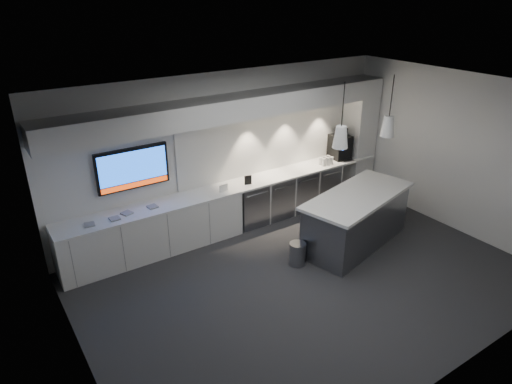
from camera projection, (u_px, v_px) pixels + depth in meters
floor at (308, 279)px, 7.44m from camera, size 7.00×7.00×0.00m
ceiling at (319, 96)px, 6.20m from camera, size 7.00×7.00×0.00m
wall_back at (228, 150)px, 8.72m from camera, size 7.00×0.00×7.00m
wall_front at (463, 277)px, 4.93m from camera, size 7.00×0.00×7.00m
wall_left at (71, 269)px, 5.05m from camera, size 0.00×7.00×7.00m
wall_right at (456, 153)px, 8.59m from camera, size 0.00×7.00×7.00m
back_counter at (238, 186)px, 8.73m from camera, size 6.80×0.65×0.04m
left_base_cabinets at (154, 231)px, 8.03m from camera, size 3.30×0.63×0.86m
fridge_unit_a at (249, 204)px, 9.04m from camera, size 0.60×0.61×0.85m
fridge_unit_b at (275, 196)px, 9.36m from camera, size 0.60×0.61×0.85m
fridge_unit_c at (299, 189)px, 9.68m from camera, size 0.60×0.61×0.85m
fridge_unit_d at (321, 183)px, 10.00m from camera, size 0.60×0.61×0.85m
backsplash at (279, 138)px, 9.29m from camera, size 4.60×0.03×1.30m
soffit at (236, 107)px, 8.12m from camera, size 6.90×0.60×0.40m
column at (359, 136)px, 10.19m from camera, size 0.55×0.55×2.60m
wall_tv at (133, 168)px, 7.69m from camera, size 1.25×0.07×0.72m
island at (356, 219)px, 8.29m from camera, size 2.52×1.55×0.99m
bin at (297, 254)px, 7.77m from camera, size 0.34×0.34×0.40m
coffee_machine at (340, 146)px, 9.96m from camera, size 0.42×0.58×0.69m
sign_black at (248, 180)px, 8.70m from camera, size 0.14×0.05×0.18m
sign_white at (224, 188)px, 8.40m from camera, size 0.18×0.04×0.14m
cup_cluster at (326, 161)px, 9.70m from camera, size 0.29×0.18×0.16m
tray_a at (89, 224)px, 7.23m from camera, size 0.18×0.18×0.02m
tray_b at (115, 219)px, 7.42m from camera, size 0.16×0.16×0.02m
tray_c at (127, 213)px, 7.60m from camera, size 0.20×0.20×0.02m
tray_d at (152, 207)px, 7.82m from camera, size 0.18×0.18×0.02m
pendant_left at (341, 137)px, 7.33m from camera, size 0.25×0.25×1.06m
pendant_right at (388, 126)px, 7.90m from camera, size 0.25×0.25×1.06m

